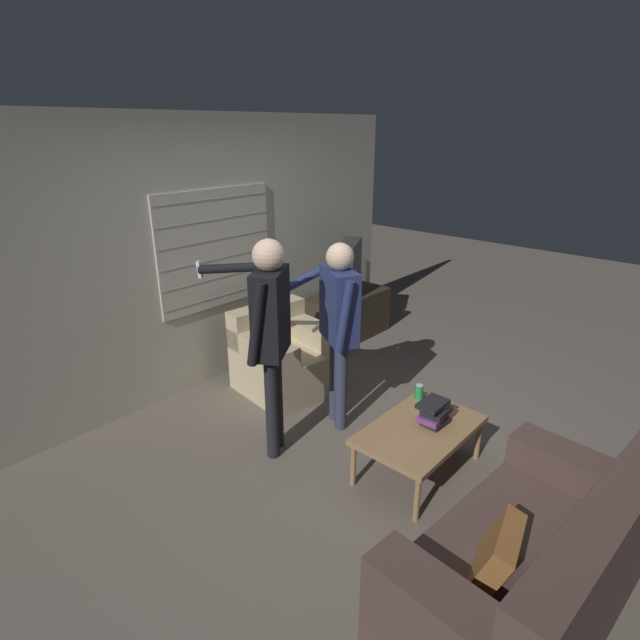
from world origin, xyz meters
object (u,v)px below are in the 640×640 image
object	(u,v)px
armchair_beige	(285,357)
person_left_standing	(269,323)
person_right_standing	(338,315)
soda_can	(419,392)
coffee_table	(420,432)
book_stack	(434,413)
spare_remote	(430,421)
couch_blue	(533,568)
tv	(349,268)

from	to	relation	value
armchair_beige	person_left_standing	size ratio (longest dim) A/B	0.54
person_left_standing	person_right_standing	size ratio (longest dim) A/B	1.07
person_left_standing	soda_can	distance (m)	1.34
coffee_table	soda_can	size ratio (longest dim) A/B	7.63
book_stack	soda_can	distance (m)	0.36
person_right_standing	soda_can	size ratio (longest dim) A/B	12.68
coffee_table	spare_remote	xyz separation A→B (m)	(0.11, -0.01, 0.05)
couch_blue	book_stack	xyz separation A→B (m)	(0.76, 1.01, 0.14)
spare_remote	person_right_standing	bearing A→B (deg)	121.06
person_left_standing	book_stack	world-z (taller)	person_left_standing
armchair_beige	book_stack	distance (m)	1.71
couch_blue	person_right_standing	xyz separation A→B (m)	(0.73, 1.93, 0.68)
person_right_standing	book_stack	world-z (taller)	person_right_standing
person_right_standing	book_stack	bearing A→B (deg)	-148.73
spare_remote	soda_can	bearing A→B (deg)	75.13
couch_blue	soda_can	world-z (taller)	couch_blue
armchair_beige	coffee_table	xyz separation A→B (m)	(-0.24, -1.66, 0.02)
person_left_standing	person_right_standing	distance (m)	0.64
coffee_table	person_right_standing	distance (m)	1.10
tv	person_right_standing	distance (m)	1.95
coffee_table	soda_can	world-z (taller)	soda_can
armchair_beige	tv	size ratio (longest dim) A/B	1.44
couch_blue	spare_remote	distance (m)	1.29
person_left_standing	spare_remote	distance (m)	1.38
coffee_table	tv	size ratio (longest dim) A/B	1.50
couch_blue	armchair_beige	size ratio (longest dim) A/B	1.80
person_left_standing	book_stack	bearing A→B (deg)	-90.56
armchair_beige	soda_can	bearing A→B (deg)	100.96
person_right_standing	book_stack	xyz separation A→B (m)	(0.02, -0.91, -0.54)
soda_can	person_right_standing	bearing A→B (deg)	111.80
soda_can	coffee_table	bearing A→B (deg)	-146.75
tv	soda_can	bearing A→B (deg)	25.26
person_right_standing	soda_can	bearing A→B (deg)	-128.38
couch_blue	spare_remote	bearing A→B (deg)	58.90
armchair_beige	person_left_standing	xyz separation A→B (m)	(-0.77, -0.66, 0.76)
person_right_standing	soda_can	xyz separation A→B (m)	(0.26, -0.64, -0.57)
tv	soda_can	world-z (taller)	tv
coffee_table	book_stack	distance (m)	0.18
couch_blue	book_stack	world-z (taller)	couch_blue
book_stack	soda_can	size ratio (longest dim) A/B	2.01
book_stack	coffee_table	bearing A→B (deg)	158.64
armchair_beige	soda_can	size ratio (longest dim) A/B	7.31
armchair_beige	person_right_standing	world-z (taller)	person_right_standing
tv	book_stack	xyz separation A→B (m)	(-1.55, -2.07, -0.39)
couch_blue	armchair_beige	distance (m)	2.85
armchair_beige	soda_can	xyz separation A→B (m)	(0.11, -1.43, 0.11)
person_right_standing	spare_remote	xyz separation A→B (m)	(0.02, -0.88, -0.62)
coffee_table	spare_remote	world-z (taller)	spare_remote
couch_blue	book_stack	distance (m)	1.27
tv	soda_can	xyz separation A→B (m)	(-1.31, -1.80, -0.42)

